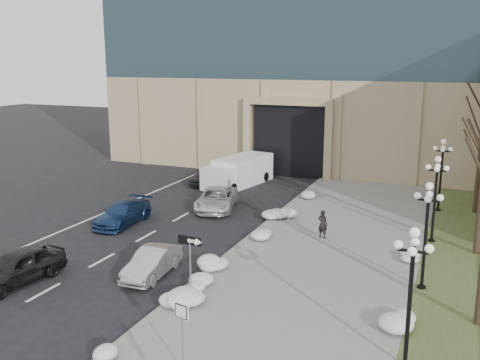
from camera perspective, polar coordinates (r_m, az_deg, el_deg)
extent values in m
cube|color=gray|center=(26.70, 8.61, -8.52)|extent=(9.00, 40.00, 0.12)
cube|color=gray|center=(28.03, -0.40, -7.29)|extent=(0.30, 40.00, 0.14)
cube|color=#3E4C26|center=(26.05, 22.81, -10.01)|extent=(4.00, 40.00, 0.10)
cube|color=tan|center=(53.71, 10.53, 6.53)|extent=(40.00, 20.00, 8.00)
cube|color=black|center=(45.70, 5.56, 4.34)|extent=(6.00, 2.50, 6.00)
cube|color=tan|center=(44.00, 5.10, 8.35)|extent=(7.50, 0.60, 0.60)
cube|color=tan|center=(45.56, 0.81, 4.37)|extent=(0.60, 0.60, 6.00)
cube|color=tan|center=(43.45, 9.42, 3.79)|extent=(0.60, 0.60, 6.00)
imported|color=black|center=(25.75, -22.71, -8.56)|extent=(2.42, 4.67, 1.52)
imported|color=#A6A8AE|center=(24.94, -9.35, -8.71)|extent=(1.62, 3.93, 1.27)
imported|color=navy|center=(32.75, -12.41, -3.52)|extent=(2.01, 4.60, 1.32)
imported|color=silver|center=(35.15, -2.51, -2.04)|extent=(3.51, 5.42, 1.39)
imported|color=#303136|center=(42.15, -3.72, 0.38)|extent=(1.58, 3.75, 1.26)
imported|color=black|center=(29.57, 8.81, -4.65)|extent=(0.65, 0.52, 1.57)
cube|color=silver|center=(42.26, 0.31, 1.07)|extent=(3.34, 5.78, 2.17)
cube|color=silver|center=(39.65, -2.26, 0.11)|extent=(2.56, 2.12, 1.74)
cylinder|color=black|center=(40.58, -3.32, -0.47)|extent=(0.41, 0.80, 0.76)
cylinder|color=black|center=(39.35, -0.78, -0.88)|extent=(0.41, 0.80, 0.76)
cylinder|color=black|center=(44.32, 0.28, 0.69)|extent=(0.41, 0.80, 0.76)
cylinder|color=black|center=(43.20, 2.70, 0.36)|extent=(0.41, 0.80, 0.76)
cylinder|color=slate|center=(21.67, -5.31, -9.73)|extent=(0.07, 0.07, 2.85)
cube|color=black|center=(21.20, -5.39, -6.45)|extent=(1.04, 0.08, 0.35)
cube|color=white|center=(21.10, -5.04, -6.54)|extent=(0.49, 0.03, 0.13)
cone|color=white|center=(20.96, -4.39, -6.65)|extent=(0.25, 0.29, 0.28)
cylinder|color=slate|center=(17.36, -6.16, -16.63)|extent=(0.07, 0.07, 2.40)
cube|color=white|center=(16.90, -6.25, -13.74)|extent=(0.52, 0.14, 0.52)
cube|color=black|center=(16.89, -6.31, -13.77)|extent=(0.45, 0.10, 0.46)
cube|color=white|center=(16.88, -6.32, -13.78)|extent=(0.39, 0.08, 0.39)
ellipsoid|color=silver|center=(18.52, -14.21, -18.16)|extent=(1.10, 1.60, 0.36)
ellipsoid|color=silver|center=(21.96, -6.10, -12.63)|extent=(1.10, 1.60, 0.36)
ellipsoid|color=silver|center=(25.31, -2.51, -9.02)|extent=(1.10, 1.60, 0.36)
ellipsoid|color=silver|center=(29.13, 1.50, -6.02)|extent=(1.10, 1.60, 0.36)
ellipsoid|color=silver|center=(33.24, 4.03, -3.64)|extent=(1.10, 1.60, 0.36)
ellipsoid|color=silver|center=(37.37, 7.01, -1.84)|extent=(1.10, 1.60, 0.36)
ellipsoid|color=silver|center=(20.95, 16.45, -14.45)|extent=(1.10, 1.60, 0.36)
ellipsoid|color=silver|center=(27.38, 17.36, -7.89)|extent=(1.10, 1.60, 0.36)
ellipsoid|color=silver|center=(23.56, -4.62, -10.76)|extent=(1.10, 1.60, 0.36)
ellipsoid|color=silver|center=(32.94, 4.60, -3.81)|extent=(1.10, 1.60, 0.36)
cylinder|color=black|center=(17.96, 17.56, -13.26)|extent=(0.14, 0.14, 4.00)
cylinder|color=black|center=(17.19, 18.01, -7.25)|extent=(0.10, 0.90, 0.10)
cylinder|color=black|center=(17.19, 18.01, -7.25)|extent=(0.90, 0.10, 0.10)
sphere|color=white|center=(17.00, 18.15, -5.35)|extent=(0.32, 0.32, 0.32)
sphere|color=white|center=(17.12, 19.55, -6.92)|extent=(0.28, 0.28, 0.28)
sphere|color=white|center=(17.18, 16.54, -6.63)|extent=(0.28, 0.28, 0.28)
sphere|color=white|center=(17.57, 18.18, -6.31)|extent=(0.28, 0.28, 0.28)
sphere|color=white|center=(16.72, 17.90, -7.27)|extent=(0.28, 0.28, 0.28)
cylinder|color=black|center=(24.66, 18.78, -10.84)|extent=(0.36, 0.36, 0.20)
cylinder|color=black|center=(23.98, 19.10, -6.67)|extent=(0.14, 0.14, 4.00)
cylinder|color=black|center=(23.41, 19.46, -2.05)|extent=(0.10, 0.90, 0.10)
cylinder|color=black|center=(23.41, 19.46, -2.05)|extent=(0.90, 0.10, 0.10)
sphere|color=white|center=(23.27, 19.57, -0.62)|extent=(0.32, 0.32, 0.32)
sphere|color=white|center=(23.36, 20.59, -1.79)|extent=(0.28, 0.28, 0.28)
sphere|color=white|center=(23.40, 18.39, -1.59)|extent=(0.28, 0.28, 0.28)
sphere|color=white|center=(23.81, 19.56, -1.44)|extent=(0.28, 0.28, 0.28)
sphere|color=white|center=(22.94, 19.41, -1.95)|extent=(0.28, 0.28, 0.28)
cylinder|color=black|center=(30.74, 19.73, -6.17)|extent=(0.36, 0.36, 0.20)
cylinder|color=black|center=(30.20, 20.00, -2.76)|extent=(0.14, 0.14, 4.00)
cylinder|color=black|center=(29.75, 20.29, 0.96)|extent=(0.10, 0.90, 0.10)
cylinder|color=black|center=(29.75, 20.29, 0.96)|extent=(0.90, 0.10, 0.10)
sphere|color=white|center=(29.64, 20.38, 2.09)|extent=(0.32, 0.32, 0.32)
sphere|color=white|center=(29.71, 21.18, 1.17)|extent=(0.28, 0.28, 0.28)
sphere|color=white|center=(29.74, 19.45, 1.32)|extent=(0.28, 0.28, 0.28)
sphere|color=white|center=(30.17, 20.36, 1.40)|extent=(0.28, 0.28, 0.28)
sphere|color=white|center=(29.28, 20.27, 1.08)|extent=(0.28, 0.28, 0.28)
cylinder|color=black|center=(36.97, 20.36, -3.05)|extent=(0.36, 0.36, 0.20)
cylinder|color=black|center=(36.52, 20.59, -0.18)|extent=(0.14, 0.14, 4.00)
cylinder|color=black|center=(36.15, 20.83, 2.90)|extent=(0.10, 0.90, 0.10)
cylinder|color=black|center=(36.15, 20.83, 2.90)|extent=(0.90, 0.10, 0.10)
sphere|color=white|center=(36.06, 20.91, 3.84)|extent=(0.32, 0.32, 0.32)
sphere|color=white|center=(36.11, 21.57, 3.08)|extent=(0.28, 0.28, 0.28)
sphere|color=white|center=(36.14, 20.14, 3.20)|extent=(0.28, 0.28, 0.28)
sphere|color=white|center=(36.57, 20.88, 3.25)|extent=(0.28, 0.28, 0.28)
sphere|color=white|center=(35.68, 20.82, 3.03)|extent=(0.28, 0.28, 0.28)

